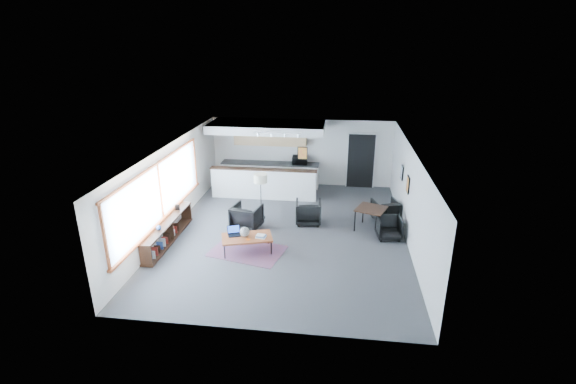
# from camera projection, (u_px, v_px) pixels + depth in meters

# --- Properties ---
(room) EXTENTS (7.02, 9.02, 2.62)m
(room) POSITION_uv_depth(u_px,v_px,m) (287.00, 192.00, 12.12)
(room) COLOR #464649
(room) RESTS_ON ground
(window) EXTENTS (0.10, 5.95, 1.66)m
(window) POSITION_uv_depth(u_px,v_px,m) (160.00, 193.00, 11.63)
(window) COLOR #8CBFFF
(window) RESTS_ON room
(console) EXTENTS (0.35, 3.00, 0.80)m
(console) POSITION_uv_depth(u_px,v_px,m) (168.00, 232.00, 11.87)
(console) COLOR #331D12
(console) RESTS_ON floor
(kitchenette) EXTENTS (4.20, 1.96, 2.60)m
(kitchenette) POSITION_uv_depth(u_px,v_px,m) (268.00, 155.00, 15.68)
(kitchenette) COLOR white
(kitchenette) RESTS_ON floor
(doorway) EXTENTS (1.10, 0.12, 2.15)m
(doorway) POSITION_uv_depth(u_px,v_px,m) (361.00, 160.00, 16.03)
(doorway) COLOR black
(doorway) RESTS_ON room
(track_light) EXTENTS (1.60, 0.07, 0.15)m
(track_light) POSITION_uv_depth(u_px,v_px,m) (278.00, 134.00, 13.80)
(track_light) COLOR silver
(track_light) RESTS_ON room
(wall_art_lower) EXTENTS (0.03, 0.38, 0.48)m
(wall_art_lower) POSITION_uv_depth(u_px,v_px,m) (408.00, 185.00, 11.99)
(wall_art_lower) COLOR black
(wall_art_lower) RESTS_ON room
(wall_art_upper) EXTENTS (0.03, 0.34, 0.44)m
(wall_art_upper) POSITION_uv_depth(u_px,v_px,m) (402.00, 172.00, 13.22)
(wall_art_upper) COLOR black
(wall_art_upper) RESTS_ON room
(kilim_rug) EXTENTS (2.20, 1.74, 0.01)m
(kilim_rug) POSITION_uv_depth(u_px,v_px,m) (247.00, 251.00, 11.48)
(kilim_rug) COLOR #65384F
(kilim_rug) RESTS_ON floor
(coffee_table) EXTENTS (1.51, 1.10, 0.44)m
(coffee_table) POSITION_uv_depth(u_px,v_px,m) (247.00, 238.00, 11.34)
(coffee_table) COLOR brown
(coffee_table) RESTS_ON floor
(laptop) EXTENTS (0.42, 0.38, 0.24)m
(laptop) POSITION_uv_depth(u_px,v_px,m) (234.00, 232.00, 11.44)
(laptop) COLOR black
(laptop) RESTS_ON coffee_table
(ceramic_pot) EXTENTS (0.27, 0.27, 0.27)m
(ceramic_pot) POSITION_uv_depth(u_px,v_px,m) (245.00, 232.00, 11.31)
(ceramic_pot) COLOR gray
(ceramic_pot) RESTS_ON coffee_table
(book_stack) EXTENTS (0.29, 0.25, 0.08)m
(book_stack) POSITION_uv_depth(u_px,v_px,m) (261.00, 236.00, 11.28)
(book_stack) COLOR silver
(book_stack) RESTS_ON coffee_table
(coaster) EXTENTS (0.13, 0.13, 0.01)m
(coaster) POSITION_uv_depth(u_px,v_px,m) (248.00, 239.00, 11.17)
(coaster) COLOR #E5590C
(coaster) RESTS_ON coffee_table
(armchair_left) EXTENTS (0.96, 0.92, 0.84)m
(armchair_left) POSITION_uv_depth(u_px,v_px,m) (247.00, 216.00, 12.69)
(armchair_left) COLOR black
(armchair_left) RESTS_ON floor
(armchair_right) EXTENTS (0.84, 0.79, 0.80)m
(armchair_right) POSITION_uv_depth(u_px,v_px,m) (308.00, 211.00, 13.10)
(armchair_right) COLOR black
(armchair_right) RESTS_ON floor
(floor_lamp) EXTENTS (0.52, 0.52, 1.50)m
(floor_lamp) POSITION_uv_depth(u_px,v_px,m) (261.00, 180.00, 13.14)
(floor_lamp) COLOR black
(floor_lamp) RESTS_ON floor
(dining_table) EXTENTS (1.07, 1.07, 0.69)m
(dining_table) POSITION_uv_depth(u_px,v_px,m) (371.00, 210.00, 12.57)
(dining_table) COLOR #331D12
(dining_table) RESTS_ON floor
(dining_chair_near) EXTENTS (0.65, 0.61, 0.60)m
(dining_chair_near) POSITION_uv_depth(u_px,v_px,m) (389.00, 229.00, 12.13)
(dining_chair_near) COLOR black
(dining_chair_near) RESTS_ON floor
(dining_chair_far) EXTENTS (0.79, 0.77, 0.66)m
(dining_chair_far) POSITION_uv_depth(u_px,v_px,m) (385.00, 211.00, 13.27)
(dining_chair_far) COLOR black
(dining_chair_far) RESTS_ON floor
(microwave) EXTENTS (0.59, 0.34, 0.39)m
(microwave) POSITION_uv_depth(u_px,v_px,m) (300.00, 159.00, 16.04)
(microwave) COLOR black
(microwave) RESTS_ON kitchenette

